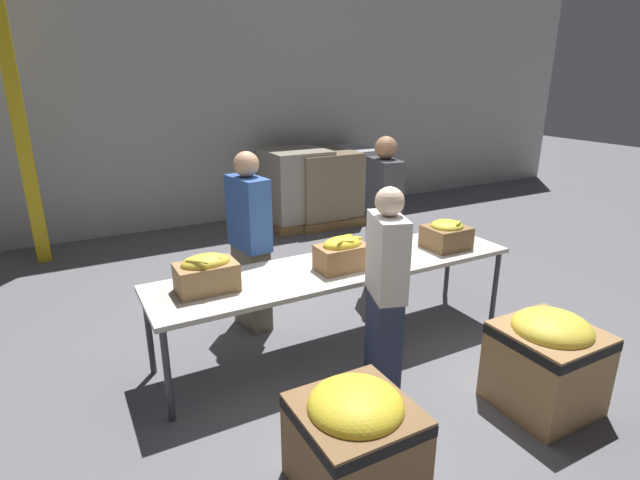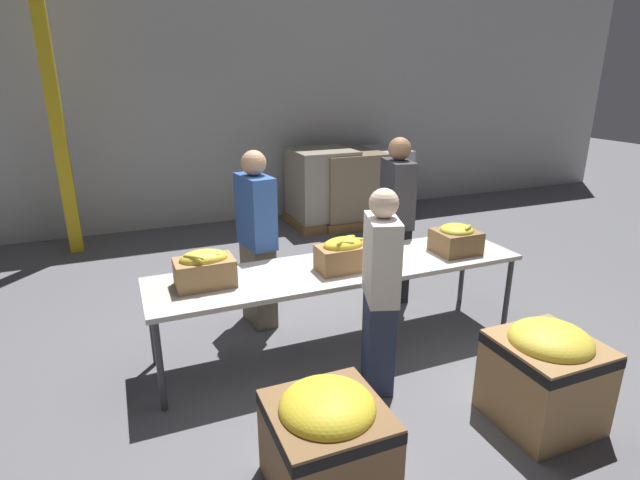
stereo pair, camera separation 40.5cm
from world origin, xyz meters
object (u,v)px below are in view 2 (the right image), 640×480
at_px(banana_box_1, 343,254).
at_px(volunteer_1, 380,294).
at_px(pallet_stack_1, 347,188).
at_px(volunteer_0, 257,241).
at_px(banana_box_2, 456,238).
at_px(pallet_stack_2, 322,188).
at_px(support_pillar, 53,101).
at_px(pallet_stack_0, 375,183).
at_px(volunteer_2, 396,221).
at_px(donation_bin_1, 545,372).
at_px(sorting_table, 341,271).
at_px(donation_bin_0, 327,438).
at_px(banana_box_0, 204,268).

relative_size(banana_box_1, volunteer_1, 0.27).
height_order(banana_box_1, pallet_stack_1, pallet_stack_1).
height_order(banana_box_1, volunteer_0, volunteer_0).
height_order(banana_box_2, volunteer_1, volunteer_1).
relative_size(banana_box_2, pallet_stack_2, 0.32).
relative_size(banana_box_1, pallet_stack_2, 0.35).
bearing_deg(support_pillar, banana_box_2, -47.71).
relative_size(banana_box_1, pallet_stack_0, 0.38).
relative_size(volunteer_2, pallet_stack_0, 1.53).
relative_size(volunteer_0, donation_bin_1, 2.27).
distance_m(volunteer_1, pallet_stack_0, 4.98).
bearing_deg(pallet_stack_1, support_pillar, 178.21).
bearing_deg(banana_box_1, volunteer_2, 39.19).
bearing_deg(sorting_table, volunteer_1, -88.53).
bearing_deg(sorting_table, volunteer_0, 127.72).
bearing_deg(support_pillar, volunteer_1, -61.78).
xyz_separation_m(banana_box_1, banana_box_2, (1.14, 0.00, -0.01)).
bearing_deg(sorting_table, pallet_stack_2, 69.85).
height_order(volunteer_0, support_pillar, support_pillar).
bearing_deg(donation_bin_0, banana_box_1, 62.08).
bearing_deg(banana_box_1, support_pillar, 121.25).
bearing_deg(pallet_stack_2, volunteer_0, -122.92).
relative_size(sorting_table, volunteer_2, 1.87).
bearing_deg(banana_box_2, volunteer_0, 154.64).
relative_size(donation_bin_0, donation_bin_1, 0.92).
relative_size(banana_box_2, volunteer_0, 0.23).
distance_m(volunteer_1, volunteer_2, 1.67).
height_order(banana_box_1, pallet_stack_0, pallet_stack_0).
bearing_deg(pallet_stack_2, volunteer_2, -96.94).
bearing_deg(banana_box_1, pallet_stack_0, 58.11).
bearing_deg(donation_bin_0, pallet_stack_1, 63.49).
xyz_separation_m(banana_box_2, donation_bin_1, (-0.24, -1.38, -0.51)).
xyz_separation_m(sorting_table, banana_box_1, (-0.02, -0.08, 0.19)).
relative_size(banana_box_0, banana_box_1, 1.06).
bearing_deg(sorting_table, donation_bin_0, -117.34).
relative_size(volunteer_0, pallet_stack_1, 1.47).
bearing_deg(pallet_stack_1, donation_bin_1, -99.86).
relative_size(sorting_table, pallet_stack_0, 2.87).
xyz_separation_m(volunteer_2, support_pillar, (-3.28, 2.96, 1.14)).
xyz_separation_m(volunteer_2, donation_bin_0, (-1.72, -2.19, -0.50)).
bearing_deg(donation_bin_0, volunteer_2, 51.81).
bearing_deg(banana_box_2, donation_bin_0, -143.60).
xyz_separation_m(sorting_table, banana_box_2, (1.12, -0.08, 0.18)).
distance_m(sorting_table, volunteer_1, 0.66).
xyz_separation_m(banana_box_2, pallet_stack_0, (1.23, 3.82, -0.35)).
bearing_deg(pallet_stack_2, banana_box_2, -93.03).
height_order(sorting_table, volunteer_1, volunteer_1).
bearing_deg(pallet_stack_2, donation_bin_0, -112.32).
xyz_separation_m(sorting_table, volunteer_2, (0.96, 0.72, 0.14)).
xyz_separation_m(banana_box_1, pallet_stack_2, (1.34, 3.65, -0.32)).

